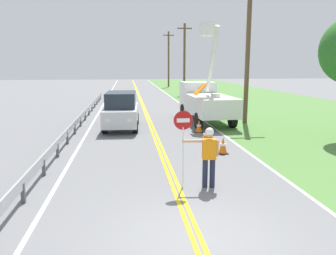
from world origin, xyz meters
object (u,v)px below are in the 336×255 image
at_px(utility_pole_mid, 184,58).
at_px(traffic_cone_mid, 206,135).
at_px(traffic_cone_lead, 223,146).
at_px(stop_sign_paddle, 183,132).
at_px(oncoming_suv_nearest, 121,110).
at_px(utility_pole_far, 169,58).
at_px(utility_pole_near, 248,50).
at_px(flagger_worker, 209,154).
at_px(traffic_cone_tail, 199,126).
at_px(utility_bucket_truck, 205,99).

xyz_separation_m(utility_pole_mid, traffic_cone_mid, (-3.49, -26.85, -4.16)).
bearing_deg(traffic_cone_lead, stop_sign_paddle, -121.87).
xyz_separation_m(oncoming_suv_nearest, utility_pole_far, (7.27, 36.85, 3.61)).
distance_m(traffic_cone_lead, traffic_cone_mid, 2.10).
bearing_deg(stop_sign_paddle, traffic_cone_mid, 70.26).
bearing_deg(utility_pole_mid, utility_pole_near, -89.39).
height_order(stop_sign_paddle, traffic_cone_lead, stop_sign_paddle).
xyz_separation_m(flagger_worker, traffic_cone_mid, (1.31, 5.84, -0.71)).
bearing_deg(oncoming_suv_nearest, stop_sign_paddle, -78.91).
xyz_separation_m(stop_sign_paddle, traffic_cone_tail, (2.25, 8.18, -1.37)).
height_order(stop_sign_paddle, oncoming_suv_nearest, stop_sign_paddle).
relative_size(stop_sign_paddle, utility_pole_near, 0.27).
bearing_deg(utility_pole_far, traffic_cone_mid, -94.53).
height_order(flagger_worker, utility_bucket_truck, utility_bucket_truck).
bearing_deg(traffic_cone_lead, utility_pole_mid, 83.56).
distance_m(utility_bucket_truck, oncoming_suv_nearest, 5.72).
height_order(flagger_worker, traffic_cone_tail, flagger_worker).
distance_m(flagger_worker, traffic_cone_lead, 4.12).
bearing_deg(flagger_worker, utility_pole_far, 84.44).
bearing_deg(oncoming_suv_nearest, flagger_worker, -74.78).
height_order(stop_sign_paddle, utility_bucket_truck, utility_bucket_truck).
xyz_separation_m(oncoming_suv_nearest, utility_pole_near, (7.75, 0.97, 3.44)).
bearing_deg(oncoming_suv_nearest, traffic_cone_mid, -45.74).
height_order(flagger_worker, utility_pole_far, utility_pole_far).
xyz_separation_m(stop_sign_paddle, traffic_cone_mid, (2.08, 5.79, -1.37)).
bearing_deg(stop_sign_paddle, utility_pole_mid, 80.32).
height_order(utility_bucket_truck, utility_pole_near, utility_pole_near).
bearing_deg(utility_pole_near, flagger_worker, -114.72).
height_order(utility_pole_near, traffic_cone_tail, utility_pole_near).
bearing_deg(stop_sign_paddle, utility_bucket_truck, 74.03).
bearing_deg(stop_sign_paddle, traffic_cone_tail, 74.66).
xyz_separation_m(stop_sign_paddle, oncoming_suv_nearest, (-1.94, 9.92, -0.65)).
height_order(traffic_cone_lead, traffic_cone_mid, same).
xyz_separation_m(utility_pole_mid, traffic_cone_tail, (-3.33, -24.46, -4.16)).
bearing_deg(utility_pole_near, traffic_cone_tail, -142.80).
distance_m(utility_pole_mid, traffic_cone_lead, 29.42).
relative_size(traffic_cone_mid, traffic_cone_tail, 1.00).
distance_m(stop_sign_paddle, utility_pole_far, 47.16).
height_order(utility_pole_far, traffic_cone_lead, utility_pole_far).
bearing_deg(traffic_cone_tail, utility_pole_mid, 82.26).
bearing_deg(utility_pole_near, stop_sign_paddle, -118.06).
distance_m(flagger_worker, utility_bucket_truck, 12.24).
distance_m(oncoming_suv_nearest, traffic_cone_tail, 4.59).
bearing_deg(traffic_cone_lead, traffic_cone_tail, 90.76).
distance_m(utility_pole_near, utility_pole_far, 35.89).
bearing_deg(utility_pole_far, utility_bucket_truck, -93.15).
bearing_deg(traffic_cone_mid, traffic_cone_tail, 85.99).
bearing_deg(utility_pole_far, oncoming_suv_nearest, -101.16).
distance_m(utility_pole_far, traffic_cone_tail, 38.95).
xyz_separation_m(utility_bucket_truck, traffic_cone_tail, (-1.16, -3.71, -1.10)).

